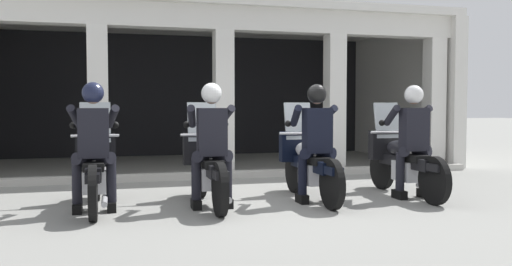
% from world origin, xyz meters
% --- Properties ---
extents(ground_plane, '(80.00, 80.00, 0.00)m').
position_xyz_m(ground_plane, '(0.00, 3.00, 0.00)').
color(ground_plane, gray).
extents(station_building, '(10.14, 4.92, 3.31)m').
position_xyz_m(station_building, '(0.11, 5.25, 2.10)').
color(station_building, black).
rests_on(station_building, ground).
extents(kerb_strip, '(9.64, 0.24, 0.12)m').
position_xyz_m(kerb_strip, '(0.11, 2.27, 0.06)').
color(kerb_strip, '#B7B5AD').
rests_on(kerb_strip, ground).
extents(motorcycle_far_left, '(0.62, 2.04, 1.35)m').
position_xyz_m(motorcycle_far_left, '(-2.14, -0.04, 0.50)').
color(motorcycle_far_left, black).
rests_on(motorcycle_far_left, ground).
extents(police_officer_far_left, '(0.63, 0.61, 1.58)m').
position_xyz_m(police_officer_far_left, '(-2.14, -0.32, 0.94)').
color(police_officer_far_left, black).
rests_on(police_officer_far_left, ground).
extents(motorcycle_center_left, '(0.62, 2.04, 1.35)m').
position_xyz_m(motorcycle_center_left, '(-0.71, -0.16, 0.50)').
color(motorcycle_center_left, black).
rests_on(motorcycle_center_left, ground).
extents(police_officer_center_left, '(0.63, 0.61, 1.58)m').
position_xyz_m(police_officer_center_left, '(-0.71, -0.44, 0.94)').
color(police_officer_center_left, black).
rests_on(police_officer_center_left, ground).
extents(motorcycle_center_right, '(0.62, 2.04, 1.35)m').
position_xyz_m(motorcycle_center_right, '(0.71, -0.13, 0.50)').
color(motorcycle_center_right, black).
rests_on(motorcycle_center_right, ground).
extents(police_officer_center_right, '(0.63, 0.61, 1.58)m').
position_xyz_m(police_officer_center_right, '(0.71, -0.41, 0.94)').
color(police_officer_center_right, black).
rests_on(police_officer_center_right, ground).
extents(motorcycle_far_right, '(0.62, 2.04, 1.35)m').
position_xyz_m(motorcycle_far_right, '(2.14, -0.17, 0.50)').
color(motorcycle_far_right, black).
rests_on(motorcycle_far_right, ground).
extents(police_officer_far_right, '(0.63, 0.61, 1.58)m').
position_xyz_m(police_officer_far_right, '(2.14, -0.45, 0.94)').
color(police_officer_far_right, black).
rests_on(police_officer_far_right, ground).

